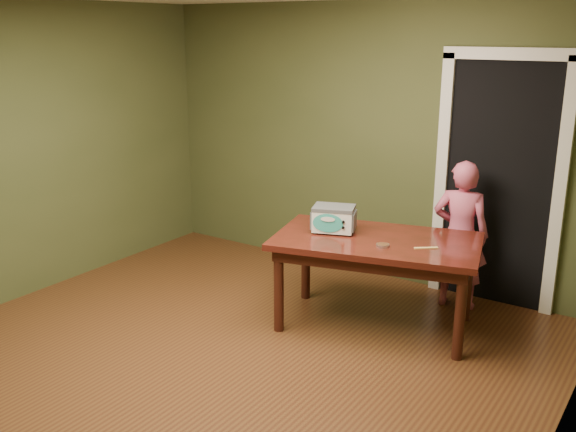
% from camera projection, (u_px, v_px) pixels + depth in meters
% --- Properties ---
extents(floor, '(5.00, 5.00, 0.00)m').
position_uv_depth(floor, '(194.00, 376.00, 4.49)').
color(floor, '#573319').
rests_on(floor, ground).
extents(room_shell, '(4.52, 5.02, 2.61)m').
position_uv_depth(room_shell, '(183.00, 134.00, 4.02)').
color(room_shell, '#464C28').
rests_on(room_shell, ground).
extents(doorway, '(1.10, 0.66, 2.25)m').
position_uv_depth(doorway, '(508.00, 179.00, 5.72)').
color(doorway, black).
rests_on(doorway, ground).
extents(dining_table, '(1.77, 1.27, 0.75)m').
position_uv_depth(dining_table, '(376.00, 250.00, 5.10)').
color(dining_table, '#36130C').
rests_on(dining_table, floor).
extents(toy_oven, '(0.40, 0.33, 0.22)m').
position_uv_depth(toy_oven, '(334.00, 218.00, 5.20)').
color(toy_oven, '#4C4F54').
rests_on(toy_oven, dining_table).
extents(baking_pan, '(0.10, 0.10, 0.02)m').
position_uv_depth(baking_pan, '(383.00, 245.00, 4.87)').
color(baking_pan, silver).
rests_on(baking_pan, dining_table).
extents(spatula, '(0.16, 0.13, 0.01)m').
position_uv_depth(spatula, '(426.00, 248.00, 4.83)').
color(spatula, '#FACD6D').
rests_on(spatula, dining_table).
extents(child, '(0.52, 0.39, 1.30)m').
position_uv_depth(child, '(460.00, 235.00, 5.48)').
color(child, '#CC5476').
rests_on(child, floor).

